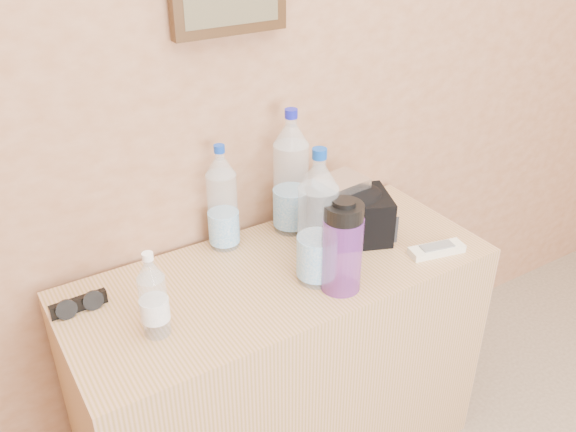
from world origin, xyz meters
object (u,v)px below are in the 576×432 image
object	(u,v)px
ac_remote	(437,250)
foil_packet	(342,183)
pet_small	(153,299)
pet_large_d	(318,225)
toiletry_bag	(349,214)
nalgene_bottle	(342,246)
pet_large_b	(222,203)
dresser	(282,370)
pet_large_c	(291,179)
sunglasses	(79,304)

from	to	relation	value
ac_remote	foil_packet	world-z (taller)	foil_packet
pet_small	foil_packet	distance (m)	0.62
pet_large_d	toiletry_bag	world-z (taller)	pet_large_d
nalgene_bottle	toiletry_bag	bearing A→B (deg)	48.89
pet_large_b	pet_small	world-z (taller)	pet_large_b
dresser	ac_remote	xyz separation A→B (m)	(0.40, -0.15, 0.37)
pet_large_c	pet_small	xyz separation A→B (m)	(-0.50, -0.23, -0.07)
toiletry_bag	pet_large_d	bearing A→B (deg)	-125.62
toiletry_bag	foil_packet	bearing A→B (deg)	129.21
ac_remote	toiletry_bag	bearing A→B (deg)	141.52
nalgene_bottle	pet_large_d	bearing A→B (deg)	117.42
pet_large_d	nalgene_bottle	xyz separation A→B (m)	(0.03, -0.06, -0.04)
nalgene_bottle	sunglasses	bearing A→B (deg)	156.59
pet_large_d	nalgene_bottle	world-z (taller)	pet_large_d
foil_packet	sunglasses	bearing A→B (deg)	176.60
pet_small	foil_packet	world-z (taller)	pet_small
pet_large_b	nalgene_bottle	bearing A→B (deg)	-64.61
pet_small	sunglasses	bearing A→B (deg)	126.45
toiletry_bag	foil_packet	size ratio (longest dim) A/B	1.76
dresser	foil_packet	xyz separation A→B (m)	(0.24, 0.07, 0.52)
sunglasses	ac_remote	xyz separation A→B (m)	(0.90, -0.27, -0.01)
pet_large_d	sunglasses	bearing A→B (deg)	160.82
dresser	pet_small	bearing A→B (deg)	-170.42
pet_large_c	pet_small	world-z (taller)	pet_large_c
nalgene_bottle	sunglasses	size ratio (longest dim) A/B	1.84
pet_large_b	pet_small	size ratio (longest dim) A/B	1.41
pet_large_b	ac_remote	bearing A→B (deg)	-36.07
dresser	pet_large_b	world-z (taller)	pet_large_b
sunglasses	dresser	bearing A→B (deg)	-14.19
nalgene_bottle	toiletry_bag	world-z (taller)	nalgene_bottle
nalgene_bottle	sunglasses	distance (m)	0.64
ac_remote	nalgene_bottle	bearing A→B (deg)	-169.99
pet_large_d	toiletry_bag	distance (m)	0.24
pet_small	pet_large_d	bearing A→B (deg)	-2.37
pet_large_d	pet_large_c	bearing A→B (deg)	72.27
pet_large_b	pet_large_c	world-z (taller)	pet_large_c
pet_large_b	pet_large_d	distance (m)	0.30
pet_small	nalgene_bottle	distance (m)	0.46
pet_large_c	foil_packet	size ratio (longest dim) A/B	2.89
pet_large_b	pet_large_c	distance (m)	0.21
toiletry_bag	pet_small	bearing A→B (deg)	-148.52
dresser	pet_large_d	xyz separation A→B (m)	(0.06, -0.08, 0.52)
nalgene_bottle	toiletry_bag	distance (m)	0.25
pet_large_c	toiletry_bag	bearing A→B (deg)	-49.60
dresser	ac_remote	world-z (taller)	ac_remote
nalgene_bottle	ac_remote	size ratio (longest dim) A/B	1.59
pet_large_c	ac_remote	bearing A→B (deg)	-50.44
pet_large_d	sunglasses	size ratio (longest dim) A/B	2.69
dresser	toiletry_bag	distance (m)	0.50
pet_large_d	foil_packet	distance (m)	0.23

